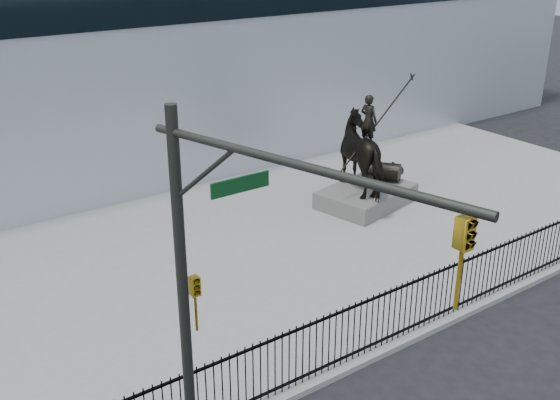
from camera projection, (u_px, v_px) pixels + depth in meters
ground at (464, 355)px, 15.32m from camera, size 120.00×120.00×0.00m
plaza at (288, 244)px, 20.57m from camera, size 30.00×12.00×0.15m
building at (114, 46)px, 28.65m from camera, size 44.00×14.00×9.00m
picket_fence at (427, 299)px, 15.92m from camera, size 22.10×0.10×1.50m
statue_plinth at (366, 196)px, 23.22m from camera, size 3.66×2.88×0.61m
equestrian_statue at (369, 153)px, 22.65m from camera, size 4.11×2.99×3.55m
traffic_signal_left at (224, 309)px, 9.70m from camera, size 1.52×4.84×7.00m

